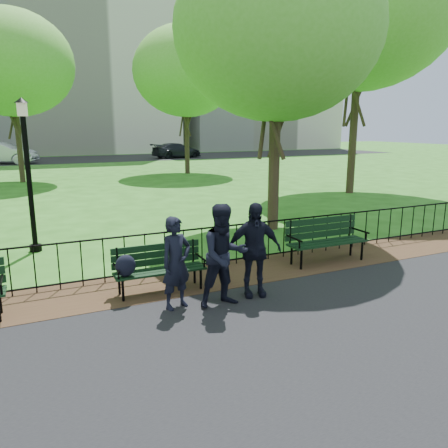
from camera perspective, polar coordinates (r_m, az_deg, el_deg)
name	(u,v)px	position (r m, az deg, el deg)	size (l,w,h in m)	color
ground	(214,310)	(7.27, -1.28, -11.15)	(120.00, 120.00, 0.00)	#285C18
asphalt_path	(358,444)	(4.79, 17.14, -25.74)	(60.00, 9.20, 0.01)	black
dirt_strip	(183,280)	(8.56, -5.34, -7.33)	(60.00, 1.60, 0.01)	#372316
far_street	(54,160)	(41.29, -21.35, 7.79)	(70.00, 9.00, 0.01)	black
iron_fence	(174,250)	(8.86, -6.50, -3.36)	(24.06, 0.06, 1.00)	black
apartment_mid	(53,11)	(55.62, -21.49, 24.43)	(24.00, 15.00, 30.00)	silver
apartment_east	(248,55)	(61.88, 3.20, 21.12)	(20.00, 15.00, 24.00)	beige
park_bench_main	(146,264)	(7.83, -10.11, -5.16)	(1.64, 0.53, 0.93)	black
park_bench_right_a	(325,235)	(9.80, 13.06, -1.44)	(1.85, 0.60, 1.05)	black
lamppost	(28,170)	(11.10, -24.22, 6.42)	(0.32, 0.32, 3.56)	black
tree_near_e	(277,31)	(12.75, 6.99, 23.73)	(5.58, 5.58, 7.78)	#2D2116
tree_mid_e	(361,6)	(20.78, 17.49, 25.47)	(7.97, 7.97, 11.11)	#2D2116
tree_far_c	(11,63)	(25.78, -26.06, 18.34)	(6.21, 6.21, 8.66)	#2D2116
tree_far_e	(186,71)	(27.86, -5.03, 19.25)	(6.34, 6.34, 8.83)	#2D2116
person_left	(176,263)	(7.12, -6.26, -5.07)	(0.56, 0.37, 1.53)	black
person_mid	(224,256)	(7.14, 0.03, -4.16)	(0.83, 0.43, 1.72)	black
person_right	(254,250)	(7.59, 3.90, -3.37)	(0.97, 0.40, 1.66)	black
sedan_silver	(3,153)	(38.71, -26.95, 8.26)	(1.76, 5.06, 1.67)	#A9ABB1
sedan_dark	(177,150)	(41.37, -6.19, 9.53)	(1.90, 4.68, 1.36)	black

